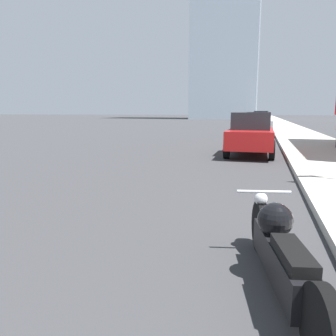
# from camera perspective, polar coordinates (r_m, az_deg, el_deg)

# --- Properties ---
(sidewalk) EXTENTS (3.30, 240.00, 0.15)m
(sidewalk) POSITION_cam_1_polar(r_m,az_deg,el_deg) (38.36, 19.87, 6.73)
(sidewalk) COLOR #B2ADA3
(sidewalk) RESTS_ON ground_plane
(motorcycle) EXTENTS (0.79, 2.55, 0.80)m
(motorcycle) POSITION_cam_1_polar(r_m,az_deg,el_deg) (3.35, 18.96, -13.62)
(motorcycle) COLOR black
(motorcycle) RESTS_ON ground_plane
(parked_car_red) EXTENTS (1.79, 4.20, 1.67)m
(parked_car_red) POSITION_cam_1_polar(r_m,az_deg,el_deg) (13.43, 14.20, 5.82)
(parked_car_red) COLOR red
(parked_car_red) RESTS_ON ground_plane
(parked_car_silver) EXTENTS (2.06, 4.00, 1.69)m
(parked_car_silver) POSITION_cam_1_polar(r_m,az_deg,el_deg) (24.67, 15.38, 7.42)
(parked_car_silver) COLOR #BCBCC1
(parked_car_silver) RESTS_ON ground_plane
(parked_car_black) EXTENTS (1.99, 4.06, 1.80)m
(parked_car_black) POSITION_cam_1_polar(r_m,az_deg,el_deg) (36.86, 15.91, 8.12)
(parked_car_black) COLOR black
(parked_car_black) RESTS_ON ground_plane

